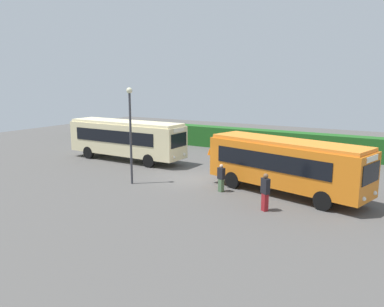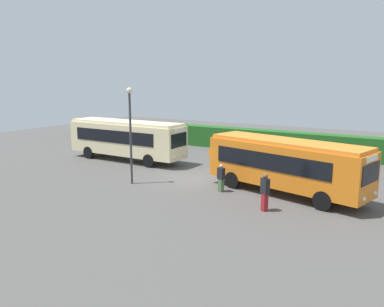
{
  "view_description": "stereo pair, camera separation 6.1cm",
  "coord_description": "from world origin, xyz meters",
  "px_view_note": "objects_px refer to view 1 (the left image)",
  "views": [
    {
      "loc": [
        12.97,
        -21.46,
        6.47
      ],
      "look_at": [
        -0.59,
        1.15,
        1.46
      ],
      "focal_mm": 36.69,
      "sensor_mm": 36.0,
      "label": 1
    },
    {
      "loc": [
        13.02,
        -21.43,
        6.47
      ],
      "look_at": [
        -0.59,
        1.15,
        1.46
      ],
      "focal_mm": 36.69,
      "sensor_mm": 36.0,
      "label": 2
    }
  ],
  "objects_px": {
    "person_right": "(334,172)",
    "traffic_cone": "(210,151)",
    "bus_cream": "(126,138)",
    "person_far": "(361,181)",
    "bus_orange": "(286,163)",
    "person_left": "(221,177)",
    "lamppost": "(130,125)",
    "person_center": "(265,191)"
  },
  "relations": [
    {
      "from": "person_right",
      "to": "traffic_cone",
      "type": "height_order",
      "value": "person_right"
    },
    {
      "from": "bus_cream",
      "to": "person_far",
      "type": "relative_size",
      "value": 6.19
    },
    {
      "from": "bus_orange",
      "to": "person_left",
      "type": "bearing_deg",
      "value": -142.38
    },
    {
      "from": "bus_cream",
      "to": "bus_orange",
      "type": "relative_size",
      "value": 1.07
    },
    {
      "from": "person_far",
      "to": "lamppost",
      "type": "xyz_separation_m",
      "value": [
        -12.72,
        -4.49,
        2.82
      ]
    },
    {
      "from": "bus_orange",
      "to": "traffic_cone",
      "type": "relative_size",
      "value": 16.12
    },
    {
      "from": "bus_orange",
      "to": "person_right",
      "type": "distance_m",
      "value": 3.44
    },
    {
      "from": "person_center",
      "to": "lamppost",
      "type": "height_order",
      "value": "lamppost"
    },
    {
      "from": "person_left",
      "to": "person_far",
      "type": "xyz_separation_m",
      "value": [
        7.11,
        3.21,
        0.01
      ]
    },
    {
      "from": "bus_orange",
      "to": "person_right",
      "type": "relative_size",
      "value": 5.02
    },
    {
      "from": "person_right",
      "to": "lamppost",
      "type": "distance_m",
      "value": 12.57
    },
    {
      "from": "person_center",
      "to": "person_right",
      "type": "distance_m",
      "value": 6.3
    },
    {
      "from": "person_left",
      "to": "person_far",
      "type": "height_order",
      "value": "person_far"
    },
    {
      "from": "bus_orange",
      "to": "person_center",
      "type": "distance_m",
      "value": 3.46
    },
    {
      "from": "person_left",
      "to": "lamppost",
      "type": "xyz_separation_m",
      "value": [
        -5.61,
        -1.29,
        2.84
      ]
    },
    {
      "from": "person_center",
      "to": "person_right",
      "type": "height_order",
      "value": "person_right"
    },
    {
      "from": "person_center",
      "to": "traffic_cone",
      "type": "xyz_separation_m",
      "value": [
        -9.37,
        11.53,
        -0.72
      ]
    },
    {
      "from": "person_far",
      "to": "lamppost",
      "type": "relative_size",
      "value": 0.28
    },
    {
      "from": "bus_orange",
      "to": "traffic_cone",
      "type": "height_order",
      "value": "bus_orange"
    },
    {
      "from": "person_left",
      "to": "lamppost",
      "type": "distance_m",
      "value": 6.41
    },
    {
      "from": "person_center",
      "to": "traffic_cone",
      "type": "height_order",
      "value": "person_center"
    },
    {
      "from": "person_left",
      "to": "person_center",
      "type": "distance_m",
      "value": 3.91
    },
    {
      "from": "lamppost",
      "to": "person_left",
      "type": "bearing_deg",
      "value": 12.91
    },
    {
      "from": "lamppost",
      "to": "person_center",
      "type": "bearing_deg",
      "value": -4.04
    },
    {
      "from": "person_center",
      "to": "bus_cream",
      "type": "bearing_deg",
      "value": -80.48
    },
    {
      "from": "traffic_cone",
      "to": "lamppost",
      "type": "relative_size",
      "value": 0.1
    },
    {
      "from": "person_right",
      "to": "traffic_cone",
      "type": "bearing_deg",
      "value": 92.86
    },
    {
      "from": "bus_orange",
      "to": "person_left",
      "type": "xyz_separation_m",
      "value": [
        -3.34,
        -1.44,
        -0.94
      ]
    },
    {
      "from": "person_right",
      "to": "person_far",
      "type": "distance_m",
      "value": 1.84
    },
    {
      "from": "person_far",
      "to": "person_left",
      "type": "bearing_deg",
      "value": -81.16
    },
    {
      "from": "bus_cream",
      "to": "traffic_cone",
      "type": "relative_size",
      "value": 17.27
    },
    {
      "from": "bus_orange",
      "to": "traffic_cone",
      "type": "xyz_separation_m",
      "value": [
        -9.3,
        8.17,
        -1.5
      ]
    },
    {
      "from": "person_center",
      "to": "person_right",
      "type": "xyz_separation_m",
      "value": [
        2.07,
        5.95,
        0.02
      ]
    },
    {
      "from": "traffic_cone",
      "to": "person_center",
      "type": "bearing_deg",
      "value": -50.92
    },
    {
      "from": "traffic_cone",
      "to": "lamppost",
      "type": "bearing_deg",
      "value": -88.14
    },
    {
      "from": "bus_orange",
      "to": "lamppost",
      "type": "xyz_separation_m",
      "value": [
        -8.94,
        -2.73,
        1.89
      ]
    },
    {
      "from": "person_left",
      "to": "lamppost",
      "type": "bearing_deg",
      "value": 120.98
    },
    {
      "from": "traffic_cone",
      "to": "person_right",
      "type": "bearing_deg",
      "value": -26.02
    },
    {
      "from": "person_right",
      "to": "person_center",
      "type": "bearing_deg",
      "value": -170.27
    },
    {
      "from": "person_left",
      "to": "traffic_cone",
      "type": "distance_m",
      "value": 11.32
    },
    {
      "from": "bus_orange",
      "to": "person_right",
      "type": "xyz_separation_m",
      "value": [
        2.13,
        2.59,
        -0.77
      ]
    },
    {
      "from": "bus_cream",
      "to": "lamppost",
      "type": "xyz_separation_m",
      "value": [
        5.01,
        -5.42,
        1.86
      ]
    }
  ]
}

